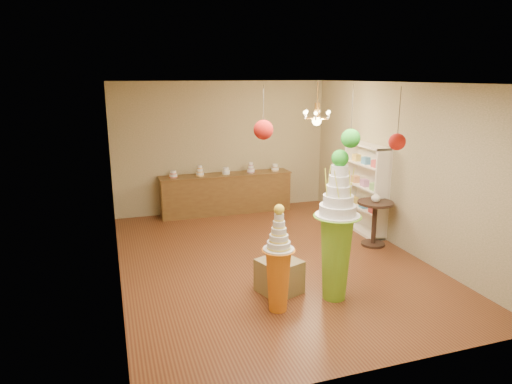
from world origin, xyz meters
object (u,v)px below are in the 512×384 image
object	(u,v)px
round_table	(375,217)
pedestal_green	(336,239)
pedestal_orange	(278,271)
sideboard	(226,193)

from	to	relation	value
round_table	pedestal_green	bearing A→B (deg)	-135.43
pedestal_orange	round_table	xyz separation A→B (m)	(2.58, 1.74, -0.03)
sideboard	round_table	xyz separation A→B (m)	(2.10, -2.91, 0.07)
sideboard	pedestal_green	bearing A→B (deg)	-84.95
pedestal_green	round_table	bearing A→B (deg)	44.57
pedestal_green	round_table	size ratio (longest dim) A/B	2.53
sideboard	pedestal_orange	bearing A→B (deg)	-95.95
pedestal_orange	pedestal_green	bearing A→B (deg)	4.57
pedestal_green	sideboard	world-z (taller)	pedestal_green
pedestal_orange	sideboard	world-z (taller)	pedestal_orange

